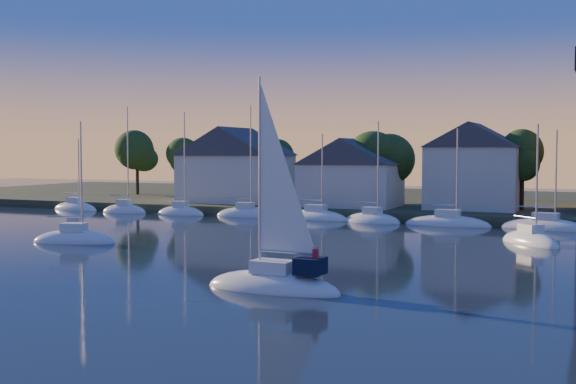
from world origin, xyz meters
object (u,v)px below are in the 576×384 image
Objects in this scene: clubhouse_east at (474,165)px; drifting_sailboat_left at (74,242)px; hero_sailboat at (275,281)px; drifting_sailboat_right at (530,243)px; clubhouse_centre at (351,172)px; clubhouse_west at (236,164)px.

clubhouse_east is 0.95× the size of drifting_sailboat_left.
drifting_sailboat_left is at bearing -24.44° from hero_sailboat.
hero_sailboat reaches higher than drifting_sailboat_right.
clubhouse_centre is at bearing -174.73° from drifting_sailboat_right.
clubhouse_west is 54.81m from hero_sailboat.
clubhouse_centre is at bearing -74.11° from hero_sailboat.
hero_sailboat is (27.51, -47.09, -5.39)m from clubhouse_west.
clubhouse_east is (14.00, 2.00, 0.87)m from clubhouse_centre.
hero_sailboat is 1.14× the size of drifting_sailboat_left.
drifting_sailboat_left is 1.02× the size of drifting_sailboat_right.
clubhouse_east is 24.04m from drifting_sailboat_right.
clubhouse_east reaches higher than drifting_sailboat_right.
hero_sailboat reaches higher than clubhouse_east.
drifting_sailboat_right is at bearing -110.36° from hero_sailboat.
drifting_sailboat_right is at bearing -28.52° from clubhouse_west.
hero_sailboat is at bearing -75.97° from clubhouse_centre.
clubhouse_west is at bearing 78.78° from drifting_sailboat_left.
drifting_sailboat_left is (-23.80, 11.77, -0.45)m from hero_sailboat.
hero_sailboat is 28.42m from drifting_sailboat_right.
drifting_sailboat_left is at bearing -110.27° from drifting_sailboat_right.
drifting_sailboat_right is at bearing 5.60° from drifting_sailboat_left.
hero_sailboat reaches higher than clubhouse_west.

